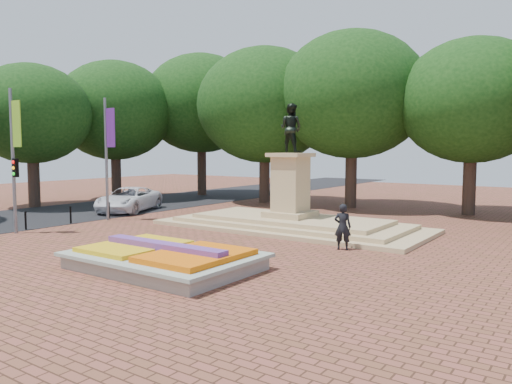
{
  "coord_description": "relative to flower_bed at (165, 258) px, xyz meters",
  "views": [
    {
      "loc": [
        13.25,
        -13.98,
        4.12
      ],
      "look_at": [
        0.58,
        4.08,
        2.2
      ],
      "focal_mm": 35.0,
      "sensor_mm": 36.0,
      "label": 1
    }
  ],
  "objects": [
    {
      "name": "tree_row_street",
      "position": [
        -20.53,
        6.67,
        6.01
      ],
      "size": [
        8.4,
        25.4,
        9.98
      ],
      "color": "#32241B",
      "rests_on": "ground"
    },
    {
      "name": "ground",
      "position": [
        -1.03,
        2.0,
        -0.38
      ],
      "size": [
        90.0,
        90.0,
        0.0
      ],
      "primitive_type": "plane",
      "color": "brown",
      "rests_on": "ground"
    },
    {
      "name": "asphalt_street",
      "position": [
        -16.03,
        7.0,
        -0.37
      ],
      "size": [
        9.0,
        90.0,
        0.02
      ],
      "primitive_type": "cube",
      "color": "black",
      "rests_on": "ground"
    },
    {
      "name": "tree_row_back",
      "position": [
        1.31,
        20.0,
        6.29
      ],
      "size": [
        44.8,
        8.8,
        10.43
      ],
      "color": "#32241B",
      "rests_on": "ground"
    },
    {
      "name": "banner_poles",
      "position": [
        -11.1,
        0.69,
        3.5
      ],
      "size": [
        0.88,
        11.17,
        7.0
      ],
      "color": "slate",
      "rests_on": "ground"
    },
    {
      "name": "flower_bed",
      "position": [
        0.0,
        0.0,
        0.0
      ],
      "size": [
        6.3,
        4.3,
        0.91
      ],
      "color": "gray",
      "rests_on": "ground"
    },
    {
      "name": "monument",
      "position": [
        -1.03,
        10.0,
        0.5
      ],
      "size": [
        14.0,
        6.0,
        6.4
      ],
      "color": "tan",
      "rests_on": "ground"
    },
    {
      "name": "bollard_row",
      "position": [
        -11.73,
        0.5,
        0.15
      ],
      "size": [
        0.12,
        13.12,
        0.98
      ],
      "color": "black",
      "rests_on": "ground"
    },
    {
      "name": "pedestrian",
      "position": [
        3.57,
        6.5,
        0.57
      ],
      "size": [
        0.8,
        0.65,
        1.89
      ],
      "primitive_type": "imported",
      "rotation": [
        0.0,
        0.0,
        3.47
      ],
      "color": "black",
      "rests_on": "ground"
    },
    {
      "name": "van",
      "position": [
        -13.38,
        9.91,
        0.42
      ],
      "size": [
        4.67,
        6.28,
        1.59
      ],
      "primitive_type": "imported",
      "rotation": [
        0.0,
        0.0,
        0.4
      ],
      "color": "silver",
      "rests_on": "ground"
    }
  ]
}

